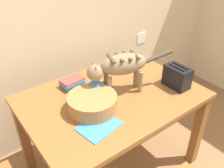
# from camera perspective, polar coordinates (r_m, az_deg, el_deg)

# --- Properties ---
(wall_rear) EXTENTS (4.41, 0.11, 2.50)m
(wall_rear) POSITION_cam_1_polar(r_m,az_deg,el_deg) (2.17, -11.51, 17.45)
(wall_rear) COLOR beige
(wall_rear) RESTS_ON ground_plane
(dining_table) EXTENTS (1.30, 0.93, 0.75)m
(dining_table) POSITION_cam_1_polar(r_m,az_deg,el_deg) (1.85, -0.00, -4.92)
(dining_table) COLOR #925A2B
(dining_table) RESTS_ON ground_plane
(cat) EXTENTS (0.64, 0.26, 0.31)m
(cat) POSITION_cam_1_polar(r_m,az_deg,el_deg) (1.72, 1.91, 4.16)
(cat) COLOR #88714F
(cat) RESTS_ON dining_table
(saucer_bowl) EXTENTS (0.20, 0.20, 0.03)m
(saucer_bowl) POSITION_cam_1_polar(r_m,az_deg,el_deg) (1.78, -3.84, -2.61)
(saucer_bowl) COLOR #3F9451
(saucer_bowl) RESTS_ON dining_table
(coffee_mug) EXTENTS (0.13, 0.09, 0.08)m
(coffee_mug) POSITION_cam_1_polar(r_m,az_deg,el_deg) (1.75, -3.82, -1.00)
(coffee_mug) COLOR #3A78C3
(coffee_mug) RESTS_ON saucer_bowl
(magazine) EXTENTS (0.28, 0.23, 0.01)m
(magazine) POSITION_cam_1_polar(r_m,az_deg,el_deg) (1.53, -3.07, -9.91)
(magazine) COLOR #3A84D1
(magazine) RESTS_ON dining_table
(book_stack) EXTENTS (0.19, 0.14, 0.07)m
(book_stack) POSITION_cam_1_polar(r_m,az_deg,el_deg) (1.91, -9.31, 0.33)
(book_stack) COLOR silver
(book_stack) RESTS_ON dining_table
(wicker_basket) EXTENTS (0.34, 0.34, 0.11)m
(wicker_basket) POSITION_cam_1_polar(r_m,az_deg,el_deg) (1.64, -4.68, -4.43)
(wicker_basket) COLOR #AD743D
(wicker_basket) RESTS_ON dining_table
(toaster) EXTENTS (0.12, 0.20, 0.18)m
(toaster) POSITION_cam_1_polar(r_m,az_deg,el_deg) (1.93, 15.17, 1.67)
(toaster) COLOR black
(toaster) RESTS_ON dining_table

